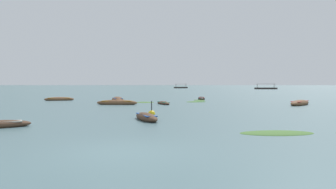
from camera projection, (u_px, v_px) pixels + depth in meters
ground_plane at (146, 85)px, 1505.19m from camera, size 6000.00×6000.00×0.00m
mountain_1 at (9, 64)px, 2114.44m from camera, size 1049.18×1049.18×273.24m
mountain_2 at (160, 66)px, 2148.68m from camera, size 1088.07×1088.07×255.64m
mountain_3 at (289, 69)px, 2290.88m from camera, size 649.98×649.98×222.05m
rowboat_1 at (201, 99)px, 41.97m from camera, size 1.38×3.32×0.54m
rowboat_2 at (146, 117)px, 18.16m from camera, size 1.74×3.39×0.52m
rowboat_3 at (59, 99)px, 40.44m from camera, size 3.82×1.77×0.55m
rowboat_4 at (118, 100)px, 37.17m from camera, size 2.00×4.56×0.76m
rowboat_5 at (117, 103)px, 32.07m from camera, size 4.29×1.60×0.62m
rowboat_6 at (163, 103)px, 32.69m from camera, size 1.63×3.12×0.38m
rowboat_7 at (300, 103)px, 31.27m from camera, size 3.82×3.98×0.65m
ferry_0 at (181, 87)px, 172.92m from camera, size 7.53×3.63×2.54m
ferry_1 at (266, 88)px, 137.07m from camera, size 9.89×5.67×2.54m
mooring_buoy at (152, 114)px, 20.83m from camera, size 0.48×0.48×1.09m
weed_patch_1 at (193, 102)px, 36.72m from camera, size 1.84×1.81×0.14m
weed_patch_2 at (199, 100)px, 40.62m from camera, size 1.44×2.80×0.14m
weed_patch_3 at (277, 133)px, 13.23m from camera, size 3.16×1.46×0.14m
weed_patch_5 at (145, 102)px, 35.93m from camera, size 2.87×2.88×0.14m
weed_patch_6 at (198, 102)px, 37.29m from camera, size 2.39×2.62×0.14m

